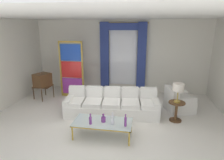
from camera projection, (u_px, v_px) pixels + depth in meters
The scene contains 17 objects.
ground_plane at pixel (106, 122), 5.76m from camera, with size 16.00×16.00×0.00m, color white.
wall_rear at pixel (120, 56), 8.26m from camera, with size 8.00×0.12×3.00m, color white.
wall_left at pixel (2, 64), 6.53m from camera, with size 0.12×7.00×3.00m, color white.
ceiling_slab at pixel (111, 16), 5.70m from camera, with size 8.00×7.60×0.04m, color white.
curtained_window at pixel (123, 51), 8.01m from camera, with size 2.00×0.17×2.70m.
couch_white_long at pixel (112, 105), 6.25m from camera, with size 2.99×1.20×0.86m.
coffee_table at pixel (103, 123), 4.95m from camera, with size 1.49×0.71×0.41m.
bottle_blue_decanter at pixel (90, 120), 4.78m from camera, with size 0.07×0.07×0.28m.
bottle_crystal_tall at pixel (112, 120), 4.76m from camera, with size 0.08×0.08×0.33m.
bottle_amber_squat at pixel (125, 121), 4.67m from camera, with size 0.06×0.06×0.32m.
bottle_ruby_flask at pixel (103, 119), 4.91m from camera, with size 0.11×0.11×0.22m.
vintage_tv at pixel (42, 80), 7.46m from camera, with size 0.69×0.73×1.35m.
armchair_white at pixel (178, 103), 6.46m from camera, with size 1.01×0.99×0.80m.
stained_glass_divider at pixel (72, 71), 7.60m from camera, with size 0.95×0.05×2.20m.
peacock_figurine at pixel (77, 94), 7.44m from camera, with size 0.44×0.60×0.50m.
round_side_table at pixel (176, 110), 5.76m from camera, with size 0.48×0.48×0.59m.
table_lamp_brass at pixel (178, 88), 5.58m from camera, with size 0.32×0.32×0.57m.
Camera 1 is at (1.08, -5.10, 2.76)m, focal length 31.23 mm.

